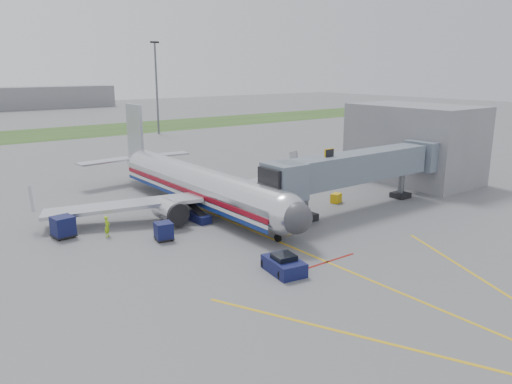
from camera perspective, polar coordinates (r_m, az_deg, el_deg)
ground at (r=42.25m, az=4.26°, el=-6.37°), size 400.00×400.00×0.00m
grass_strip at (r=123.31m, az=-24.74°, el=5.88°), size 300.00×25.00×0.01m
apron_markings at (r=37.44m, az=11.87°, el=-9.38°), size 21.52×50.00×0.01m
airliner at (r=53.37m, az=-6.57°, el=0.88°), size 32.10×35.67×10.25m
jet_bridge at (r=53.28m, az=11.20°, el=2.68°), size 25.30×4.00×6.90m
terminal at (r=69.55m, az=17.62°, el=5.34°), size 10.00×16.00×10.00m
light_mast_right at (r=116.57m, az=-11.29°, el=11.81°), size 2.00×0.44×20.40m
pushback_tug at (r=37.12m, az=3.20°, el=-8.32°), size 2.59×3.68×1.41m
baggage_cart_a at (r=51.24m, az=-9.70°, el=-1.82°), size 2.11×2.11×1.75m
baggage_cart_b at (r=44.44m, az=-10.50°, el=-4.42°), size 1.71×1.71×1.59m
baggage_cart_c at (r=47.52m, az=-21.19°, el=-3.73°), size 1.98×1.98×1.92m
belt_loader at (r=49.45m, az=-6.67°, el=-2.82°), size 1.31×3.76×1.82m
ground_power_cart at (r=56.54m, az=9.14°, el=-0.69°), size 1.51×1.24×1.04m
ramp_worker at (r=46.51m, az=-16.65°, el=-3.78°), size 0.81×0.81×1.89m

